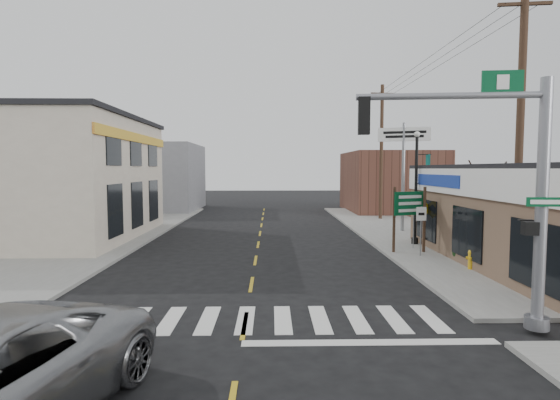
{
  "coord_description": "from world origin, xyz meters",
  "views": [
    {
      "loc": [
        0.69,
        -11.05,
        4.05
      ],
      "look_at": [
        1.05,
        6.28,
        2.8
      ],
      "focal_mm": 28.0,
      "sensor_mm": 36.0,
      "label": 1
    }
  ],
  "objects_px": {
    "guide_sign": "(410,210)",
    "dance_center_sign": "(404,150)",
    "traffic_signal_pole": "(512,177)",
    "lamp_post": "(417,179)",
    "utility_pole_far": "(381,151)",
    "bare_tree": "(488,169)",
    "fire_hydrant": "(471,258)",
    "utility_pole_near": "(520,131)"
  },
  "relations": [
    {
      "from": "guide_sign",
      "to": "dance_center_sign",
      "type": "distance_m",
      "value": 7.95
    },
    {
      "from": "traffic_signal_pole",
      "to": "lamp_post",
      "type": "distance_m",
      "value": 12.24
    },
    {
      "from": "traffic_signal_pole",
      "to": "guide_sign",
      "type": "xyz_separation_m",
      "value": [
        0.72,
        9.87,
        -1.75
      ]
    },
    {
      "from": "traffic_signal_pole",
      "to": "lamp_post",
      "type": "height_order",
      "value": "traffic_signal_pole"
    },
    {
      "from": "lamp_post",
      "to": "dance_center_sign",
      "type": "bearing_deg",
      "value": 77.7
    },
    {
      "from": "lamp_post",
      "to": "dance_center_sign",
      "type": "height_order",
      "value": "dance_center_sign"
    },
    {
      "from": "traffic_signal_pole",
      "to": "utility_pole_far",
      "type": "relative_size",
      "value": 0.6
    },
    {
      "from": "dance_center_sign",
      "to": "bare_tree",
      "type": "xyz_separation_m",
      "value": [
        0.48,
        -9.7,
        -1.21
      ]
    },
    {
      "from": "lamp_post",
      "to": "bare_tree",
      "type": "xyz_separation_m",
      "value": [
        1.22,
        -4.86,
        0.52
      ]
    },
    {
      "from": "lamp_post",
      "to": "utility_pole_far",
      "type": "height_order",
      "value": "utility_pole_far"
    },
    {
      "from": "guide_sign",
      "to": "lamp_post",
      "type": "relative_size",
      "value": 0.53
    },
    {
      "from": "guide_sign",
      "to": "dance_center_sign",
      "type": "xyz_separation_m",
      "value": [
        1.82,
        7.08,
        3.14
      ]
    },
    {
      "from": "guide_sign",
      "to": "fire_hydrant",
      "type": "xyz_separation_m",
      "value": [
        1.32,
        -3.52,
        -1.55
      ]
    },
    {
      "from": "utility_pole_far",
      "to": "dance_center_sign",
      "type": "bearing_deg",
      "value": -98.75
    },
    {
      "from": "fire_hydrant",
      "to": "lamp_post",
      "type": "height_order",
      "value": "lamp_post"
    },
    {
      "from": "bare_tree",
      "to": "utility_pole_far",
      "type": "height_order",
      "value": "utility_pole_far"
    },
    {
      "from": "fire_hydrant",
      "to": "bare_tree",
      "type": "height_order",
      "value": "bare_tree"
    },
    {
      "from": "guide_sign",
      "to": "bare_tree",
      "type": "xyz_separation_m",
      "value": [
        2.3,
        -2.63,
        1.93
      ]
    },
    {
      "from": "utility_pole_far",
      "to": "fire_hydrant",
      "type": "bearing_deg",
      "value": -98.9
    },
    {
      "from": "traffic_signal_pole",
      "to": "utility_pole_near",
      "type": "xyz_separation_m",
      "value": [
        2.95,
        4.9,
        1.52
      ]
    },
    {
      "from": "guide_sign",
      "to": "traffic_signal_pole",
      "type": "bearing_deg",
      "value": -116.48
    },
    {
      "from": "bare_tree",
      "to": "guide_sign",
      "type": "bearing_deg",
      "value": 131.27
    },
    {
      "from": "traffic_signal_pole",
      "to": "dance_center_sign",
      "type": "height_order",
      "value": "dance_center_sign"
    },
    {
      "from": "fire_hydrant",
      "to": "utility_pole_near",
      "type": "distance_m",
      "value": 5.12
    },
    {
      "from": "lamp_post",
      "to": "bare_tree",
      "type": "bearing_deg",
      "value": -79.54
    },
    {
      "from": "utility_pole_near",
      "to": "utility_pole_far",
      "type": "distance_m",
      "value": 18.72
    },
    {
      "from": "dance_center_sign",
      "to": "utility_pole_near",
      "type": "distance_m",
      "value": 12.05
    },
    {
      "from": "traffic_signal_pole",
      "to": "dance_center_sign",
      "type": "bearing_deg",
      "value": 87.58
    },
    {
      "from": "dance_center_sign",
      "to": "utility_pole_near",
      "type": "height_order",
      "value": "utility_pole_near"
    },
    {
      "from": "fire_hydrant",
      "to": "lamp_post",
      "type": "xyz_separation_m",
      "value": [
        -0.24,
        5.76,
        2.96
      ]
    },
    {
      "from": "traffic_signal_pole",
      "to": "guide_sign",
      "type": "distance_m",
      "value": 10.05
    },
    {
      "from": "traffic_signal_pole",
      "to": "utility_pole_far",
      "type": "distance_m",
      "value": 23.84
    },
    {
      "from": "guide_sign",
      "to": "lamp_post",
      "type": "xyz_separation_m",
      "value": [
        1.09,
        2.23,
        1.41
      ]
    },
    {
      "from": "bare_tree",
      "to": "utility_pole_near",
      "type": "height_order",
      "value": "utility_pole_near"
    },
    {
      "from": "fire_hydrant",
      "to": "lamp_post",
      "type": "distance_m",
      "value": 6.48
    },
    {
      "from": "utility_pole_near",
      "to": "utility_pole_far",
      "type": "bearing_deg",
      "value": 97.7
    },
    {
      "from": "dance_center_sign",
      "to": "bare_tree",
      "type": "relative_size",
      "value": 1.37
    },
    {
      "from": "dance_center_sign",
      "to": "bare_tree",
      "type": "distance_m",
      "value": 9.79
    },
    {
      "from": "bare_tree",
      "to": "utility_pole_far",
      "type": "bearing_deg",
      "value": 90.68
    },
    {
      "from": "guide_sign",
      "to": "utility_pole_near",
      "type": "bearing_deg",
      "value": -88.18
    },
    {
      "from": "guide_sign",
      "to": "fire_hydrant",
      "type": "distance_m",
      "value": 4.07
    },
    {
      "from": "lamp_post",
      "to": "utility_pole_near",
      "type": "distance_m",
      "value": 7.53
    }
  ]
}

